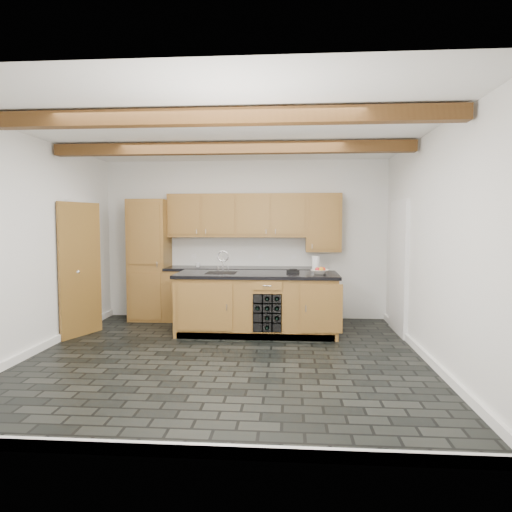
{
  "coord_description": "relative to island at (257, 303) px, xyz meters",
  "views": [
    {
      "loc": [
        0.8,
        -5.61,
        1.68
      ],
      "look_at": [
        0.32,
        0.8,
        1.23
      ],
      "focal_mm": 32.0,
      "sensor_mm": 36.0,
      "label": 1
    }
  ],
  "objects": [
    {
      "name": "faucet",
      "position": [
        -0.56,
        0.05,
        0.5
      ],
      "size": [
        0.45,
        0.4,
        0.34
      ],
      "color": "black",
      "rests_on": "island"
    },
    {
      "name": "fruit_cluster",
      "position": [
        0.95,
        -0.05,
        0.53
      ],
      "size": [
        0.16,
        0.17,
        0.07
      ],
      "color": "red",
      "rests_on": "fruit_bowl"
    },
    {
      "name": "island",
      "position": [
        0.0,
        0.0,
        0.0
      ],
      "size": [
        2.48,
        0.96,
        0.93
      ],
      "color": "#9D6732",
      "rests_on": "ground"
    },
    {
      "name": "fruit_bowl",
      "position": [
        0.95,
        -0.05,
        0.5
      ],
      "size": [
        0.34,
        0.34,
        0.07
      ],
      "primitive_type": "imported",
      "rotation": [
        0.0,
        0.0,
        -0.33
      ],
      "color": "beige",
      "rests_on": "island"
    },
    {
      "name": "ground",
      "position": [
        -0.31,
        -1.28,
        -0.46
      ],
      "size": [
        5.0,
        5.0,
        0.0
      ],
      "primitive_type": "plane",
      "color": "black",
      "rests_on": "ground"
    },
    {
      "name": "paper_towel",
      "position": [
        0.9,
        0.37,
        0.58
      ],
      "size": [
        0.12,
        0.12,
        0.24
      ],
      "primitive_type": "cylinder",
      "color": "white",
      "rests_on": "island"
    },
    {
      "name": "room_shell",
      "position": [
        -0.39,
        -0.75,
        1.06
      ],
      "size": [
        5.01,
        5.0,
        5.0
      ],
      "color": "white",
      "rests_on": "ground"
    },
    {
      "name": "kitchen_scale",
      "position": [
        0.54,
        0.07,
        0.49
      ],
      "size": [
        0.2,
        0.13,
        0.06
      ],
      "rotation": [
        0.0,
        0.0,
        -0.09
      ],
      "color": "black",
      "rests_on": "island"
    },
    {
      "name": "mug",
      "position": [
        -1.1,
        0.9,
        0.51
      ],
      "size": [
        0.09,
        0.09,
        0.08
      ],
      "primitive_type": "imported",
      "rotation": [
        0.0,
        0.0,
        0.08
      ],
      "color": "white",
      "rests_on": "back_cabinetry"
    },
    {
      "name": "back_cabinetry",
      "position": [
        -0.68,
        0.95,
        0.51
      ],
      "size": [
        3.65,
        0.62,
        2.2
      ],
      "color": "#9D6732",
      "rests_on": "ground"
    }
  ]
}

